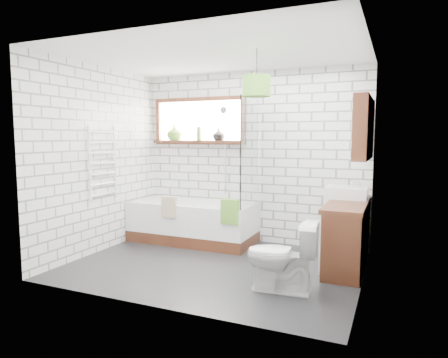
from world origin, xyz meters
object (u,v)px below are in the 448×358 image
at_px(vanity, 348,234).
at_px(basin, 347,193).
at_px(toilet, 281,256).
at_px(pendant, 257,86).
at_px(bathtub, 193,222).

distance_m(vanity, basin, 0.56).
height_order(toilet, pendant, pendant).
relative_size(bathtub, pendant, 6.10).
bearing_deg(vanity, bathtub, 172.70).
distance_m(bathtub, pendant, 2.46).
xyz_separation_m(basin, pendant, (-0.86, -1.03, 1.24)).
xyz_separation_m(basin, toilet, (-0.46, -1.37, -0.50)).
bearing_deg(toilet, pendant, -136.47).
height_order(basin, toilet, basin).
relative_size(vanity, toilet, 1.90).
xyz_separation_m(toilet, pendant, (-0.40, 0.35, 1.74)).
xyz_separation_m(bathtub, pendant, (1.33, -1.01, 1.80)).
relative_size(basin, toilet, 0.70).
xyz_separation_m(vanity, toilet, (-0.52, -1.07, -0.03)).
distance_m(toilet, pendant, 1.82).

